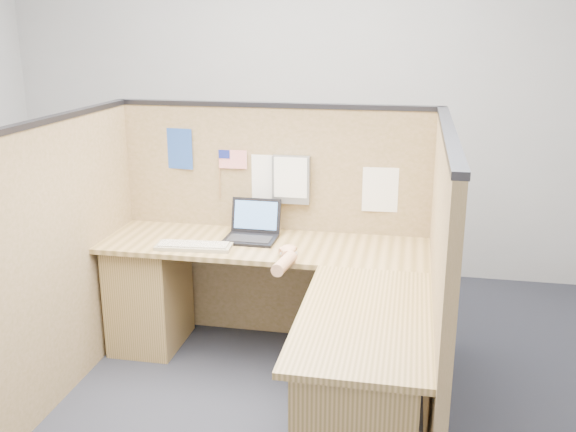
% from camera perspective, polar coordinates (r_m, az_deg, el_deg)
% --- Properties ---
extents(floor, '(5.00, 5.00, 0.00)m').
position_cam_1_polar(floor, '(3.57, -4.66, -17.14)').
color(floor, black).
rests_on(floor, ground).
extents(wall_back, '(5.00, 0.00, 5.00)m').
position_cam_1_polar(wall_back, '(5.20, 1.79, 10.12)').
color(wall_back, '#A7A9AC').
rests_on(wall_back, floor).
extents(cubicle_partitions, '(2.06, 1.83, 1.53)m').
position_cam_1_polar(cubicle_partitions, '(3.59, -3.10, -3.14)').
color(cubicle_partitions, brown).
rests_on(cubicle_partitions, floor).
extents(l_desk, '(1.95, 1.75, 0.73)m').
position_cam_1_polar(l_desk, '(3.57, -0.67, -9.76)').
color(l_desk, brown).
rests_on(l_desk, floor).
extents(laptop, '(0.31, 0.30, 0.22)m').
position_cam_1_polar(laptop, '(3.93, -3.16, -1.16)').
color(laptop, black).
rests_on(laptop, l_desk).
extents(keyboard, '(0.45, 0.19, 0.03)m').
position_cam_1_polar(keyboard, '(3.78, -8.37, -2.66)').
color(keyboard, gray).
rests_on(keyboard, l_desk).
extents(mouse, '(0.11, 0.08, 0.04)m').
position_cam_1_polar(mouse, '(3.60, 0.05, -3.33)').
color(mouse, '#B4B4B8').
rests_on(mouse, l_desk).
extents(hand_forearm, '(0.11, 0.37, 0.08)m').
position_cam_1_polar(hand_forearm, '(3.47, -0.21, -3.84)').
color(hand_forearm, tan).
rests_on(hand_forearm, l_desk).
extents(blue_poster, '(0.19, 0.02, 0.26)m').
position_cam_1_polar(blue_poster, '(4.16, -9.74, 5.91)').
color(blue_poster, '#22479F').
rests_on(blue_poster, cubicle_partitions).
extents(american_flag, '(0.18, 0.01, 0.32)m').
position_cam_1_polar(american_flag, '(4.05, -5.20, 4.91)').
color(american_flag, olive).
rests_on(american_flag, cubicle_partitions).
extents(file_holder, '(0.23, 0.05, 0.30)m').
position_cam_1_polar(file_holder, '(3.97, 0.28, 3.26)').
color(file_holder, slate).
rests_on(file_holder, cubicle_partitions).
extents(paper_left, '(0.22, 0.01, 0.28)m').
position_cam_1_polar(paper_left, '(4.02, -1.72, 3.46)').
color(paper_left, white).
rests_on(paper_left, cubicle_partitions).
extents(paper_right, '(0.22, 0.01, 0.28)m').
position_cam_1_polar(paper_right, '(3.94, 8.20, 2.32)').
color(paper_right, white).
rests_on(paper_right, cubicle_partitions).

